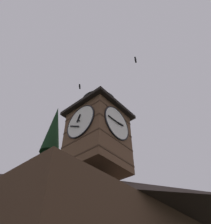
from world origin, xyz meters
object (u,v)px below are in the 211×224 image
at_px(pine_tree_behind, 38,210).
at_px(flying_bird_high, 80,86).
at_px(moon, 32,220).
at_px(flying_bird_low, 136,60).
at_px(clock_tower, 98,130).

relative_size(pine_tree_behind, flying_bird_high, 29.47).
relative_size(moon, flying_bird_high, 2.80).
bearing_deg(flying_bird_high, flying_bird_low, 121.69).
xyz_separation_m(clock_tower, flying_bird_high, (0.55, -1.98, 5.72)).
bearing_deg(flying_bird_low, clock_tower, -49.03).
xyz_separation_m(moon, flying_bird_high, (14.85, 27.46, 3.86)).
height_order(flying_bird_high, flying_bird_low, flying_bird_low).
bearing_deg(moon, flying_bird_high, 61.60).
bearing_deg(flying_bird_high, clock_tower, 105.62).
distance_m(pine_tree_behind, flying_bird_high, 10.74).
bearing_deg(clock_tower, flying_bird_high, -74.38).
distance_m(pine_tree_behind, flying_bird_low, 15.61).
distance_m(pine_tree_behind, moon, 28.70).
bearing_deg(pine_tree_behind, clock_tower, 91.64).
distance_m(moon, flying_bird_high, 31.45).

